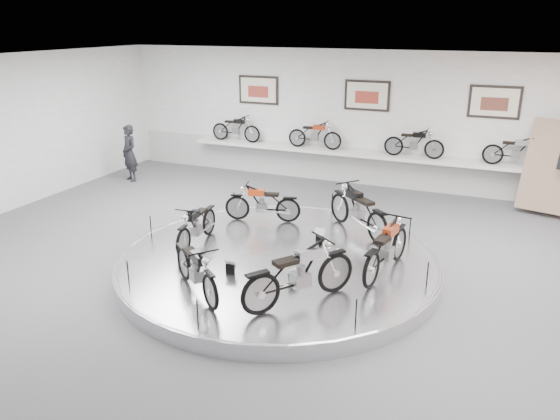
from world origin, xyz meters
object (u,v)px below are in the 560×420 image
at_px(bike_c, 262,203).
at_px(bike_b, 358,210).
at_px(bike_e, 196,269).
at_px(display_platform, 278,263).
at_px(shelf, 362,154).
at_px(bike_f, 300,273).
at_px(bike_a, 386,248).
at_px(visitor, 129,153).
at_px(bike_d, 196,225).

bearing_deg(bike_c, bike_b, 169.16).
bearing_deg(bike_b, bike_e, 105.28).
distance_m(display_platform, bike_e, 2.18).
height_order(shelf, bike_f, bike_f).
height_order(bike_b, bike_e, bike_b).
bearing_deg(bike_a, bike_f, 156.69).
bearing_deg(display_platform, bike_e, -109.30).
bearing_deg(visitor, bike_a, 1.15).
distance_m(bike_a, bike_d, 3.94).
height_order(bike_b, bike_f, bike_f).
height_order(bike_c, bike_e, bike_e).
xyz_separation_m(bike_b, bike_e, (-1.79, -3.88, -0.07)).
distance_m(shelf, bike_e, 8.40).
height_order(bike_e, visitor, visitor).
bearing_deg(bike_c, visitor, -38.21).
height_order(bike_b, bike_c, bike_b).
xyz_separation_m(bike_b, bike_f, (-0.04, -3.51, 0.01)).
relative_size(bike_a, bike_f, 0.94).
height_order(bike_a, visitor, visitor).
relative_size(display_platform, visitor, 3.64).
xyz_separation_m(display_platform, bike_c, (-1.15, 1.76, 0.60)).
xyz_separation_m(bike_a, bike_c, (-3.28, 1.68, -0.07)).
distance_m(shelf, bike_a, 6.67).
height_order(bike_a, bike_b, bike_b).
bearing_deg(bike_d, bike_b, 119.13).
relative_size(shelf, bike_e, 6.94).
xyz_separation_m(bike_d, bike_e, (1.12, -1.87, 0.01)).
distance_m(bike_a, bike_b, 2.09).
xyz_separation_m(display_platform, visitor, (-6.83, 4.25, 0.73)).
xyz_separation_m(bike_a, bike_b, (-1.03, 1.82, 0.02)).
xyz_separation_m(shelf, bike_e, (-0.69, -8.37, -0.23)).
height_order(shelf, visitor, visitor).
xyz_separation_m(shelf, bike_f, (1.06, -8.00, -0.15)).
relative_size(bike_c, bike_d, 0.99).
relative_size(display_platform, bike_a, 3.68).
xyz_separation_m(bike_d, visitor, (-5.02, 4.35, 0.13)).
bearing_deg(bike_e, display_platform, 108.84).
distance_m(bike_a, bike_c, 3.68).
distance_m(display_platform, bike_a, 2.23).
xyz_separation_m(display_platform, bike_e, (-0.69, -1.97, 0.62)).
bearing_deg(shelf, bike_b, -76.22).
bearing_deg(display_platform, bike_a, 2.25).
bearing_deg(bike_d, bike_c, 154.95).
relative_size(bike_b, bike_f, 0.98).
bearing_deg(bike_a, display_platform, 101.35).
height_order(shelf, bike_a, bike_a).
distance_m(bike_a, visitor, 9.88).
bearing_deg(bike_c, shelf, -118.41).
bearing_deg(bike_a, bike_d, 101.78).
xyz_separation_m(shelf, bike_a, (2.13, -6.32, -0.19)).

